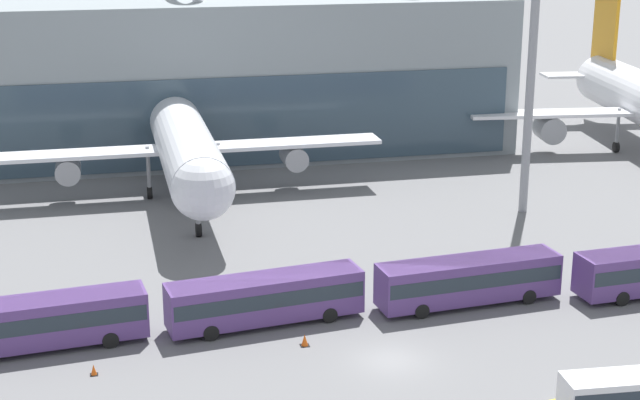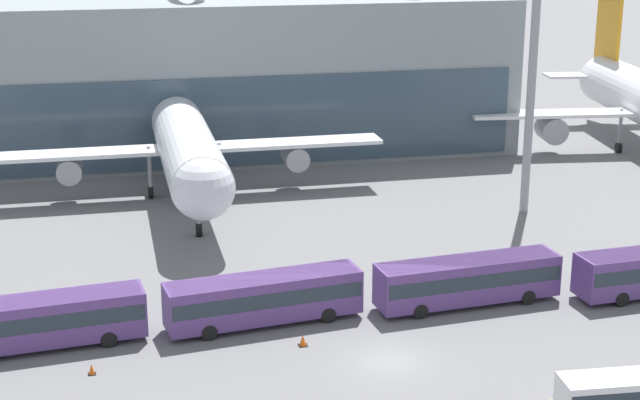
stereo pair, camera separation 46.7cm
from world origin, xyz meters
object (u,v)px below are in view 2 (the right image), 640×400
service_van_foreground (614,393)px  floodlight_mast (537,0)px  shuttle_bus_0 (39,319)px  shuttle_bus_1 (264,296)px  traffic_cone_0 (303,340)px  shuttle_bus_2 (468,278)px  traffic_cone_1 (92,369)px  airliner_at_gate_near (185,142)px

service_van_foreground → floodlight_mast: 39.34m
shuttle_bus_0 → shuttle_bus_1: same height
service_van_foreground → traffic_cone_0: bearing=-35.8°
shuttle_bus_0 → floodlight_mast: bearing=19.7°
shuttle_bus_1 → shuttle_bus_2: (13.72, 0.16, 0.00)m
service_van_foreground → traffic_cone_1: (-26.60, 10.68, -1.00)m
shuttle_bus_1 → traffic_cone_0: 4.39m
floodlight_mast → traffic_cone_0: (-24.17, -22.36, -17.74)m
shuttle_bus_1 → traffic_cone_1: 11.87m
airliner_at_gate_near → traffic_cone_0: 33.19m
service_van_foreground → traffic_cone_0: 18.41m
airliner_at_gate_near → traffic_cone_0: size_ratio=49.86×
shuttle_bus_2 → traffic_cone_1: (-24.45, -4.99, -1.56)m
shuttle_bus_2 → service_van_foreground: bearing=-87.4°
shuttle_bus_1 → traffic_cone_1: size_ratio=19.93×
shuttle_bus_2 → service_van_foreground: size_ratio=2.17×
shuttle_bus_2 → floodlight_mast: 27.44m
airliner_at_gate_near → shuttle_bus_0: size_ratio=2.86×
shuttle_bus_2 → shuttle_bus_1: bearing=175.5°
airliner_at_gate_near → shuttle_bus_2: size_ratio=2.86×
service_van_foreground → traffic_cone_1: size_ratio=9.15×
service_van_foreground → traffic_cone_0: service_van_foreground is taller
shuttle_bus_1 → floodlight_mast: floodlight_mast is taller
traffic_cone_0 → traffic_cone_1: 12.53m
shuttle_bus_2 → floodlight_mast: bearing=51.3°
shuttle_bus_1 → traffic_cone_0: size_ratio=17.50×
shuttle_bus_0 → floodlight_mast: (39.63, 19.24, 16.22)m
shuttle_bus_1 → floodlight_mast: size_ratio=0.43×
airliner_at_gate_near → shuttle_bus_2: 33.05m
service_van_foreground → traffic_cone_1: bearing=-17.9°
shuttle_bus_1 → service_van_foreground: bearing=-51.9°
shuttle_bus_2 → floodlight_mast: (12.20, 18.47, 16.22)m
shuttle_bus_0 → shuttle_bus_1: (13.72, 0.61, 0.00)m
shuttle_bus_0 → traffic_cone_0: bearing=-17.6°
shuttle_bus_1 → service_van_foreground: shuttle_bus_1 is taller
traffic_cone_0 → shuttle_bus_1: bearing=115.1°
shuttle_bus_0 → service_van_foreground: 33.13m
traffic_cone_1 → service_van_foreground: bearing=-21.9°
airliner_at_gate_near → service_van_foreground: airliner_at_gate_near is taller
shuttle_bus_0 → floodlight_mast: floodlight_mast is taller
shuttle_bus_1 → shuttle_bus_0: bearing=175.0°
airliner_at_gate_near → traffic_cone_1: airliner_at_gate_near is taller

